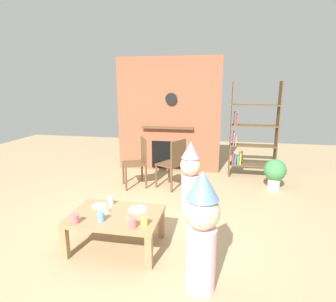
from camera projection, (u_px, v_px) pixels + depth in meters
ground_plane at (151, 228)px, 3.61m from camera, size 12.00×12.00×0.00m
brick_fireplace_feature at (169, 116)px, 5.86m from camera, size 2.20×0.28×2.40m
bookshelf at (250, 135)px, 5.45m from camera, size 0.90×0.28×1.90m
coffee_table at (116, 219)px, 3.11m from camera, size 1.02×0.71×0.41m
paper_cup_near_left at (144, 221)px, 2.84m from camera, size 0.08×0.08×0.09m
paper_cup_near_right at (101, 216)px, 2.93m from camera, size 0.08×0.08×0.10m
paper_cup_center at (132, 223)px, 2.79m from camera, size 0.08×0.08×0.10m
paper_cup_far_left at (111, 200)px, 3.34m from camera, size 0.07×0.07×0.11m
paper_cup_far_right at (75, 219)px, 2.88m from camera, size 0.08×0.08×0.10m
paper_plate_front at (99, 206)px, 3.30m from camera, size 0.17×0.17×0.01m
paper_plate_rear at (138, 209)px, 3.21m from camera, size 0.22×0.22×0.01m
birthday_cake_slice at (106, 209)px, 3.12m from camera, size 0.10×0.10×0.09m
table_fork at (130, 220)px, 2.95m from camera, size 0.12×0.11×0.01m
child_with_cone_hat at (202, 229)px, 2.40m from camera, size 0.31×0.31×1.13m
child_in_pink at (190, 176)px, 3.93m from camera, size 0.29×0.29×1.06m
dining_chair_left at (139, 159)px, 5.01m from camera, size 0.54×0.54×0.90m
dining_chair_middle at (174, 161)px, 4.87m from camera, size 0.55×0.55×0.90m
potted_plant_tall at (275, 172)px, 4.83m from camera, size 0.38×0.38×0.57m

